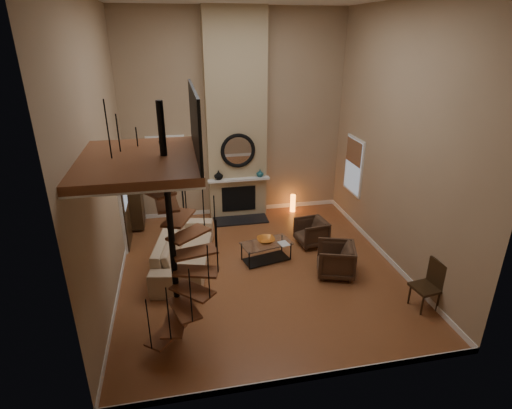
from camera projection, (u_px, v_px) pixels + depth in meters
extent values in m
cube|color=#A76135|center=(260.00, 269.00, 9.08)|extent=(6.00, 6.50, 0.01)
cube|color=tan|center=(235.00, 118.00, 10.93)|extent=(6.00, 0.02, 5.50)
cube|color=tan|center=(314.00, 217.00, 5.07)|extent=(6.00, 0.02, 5.50)
cube|color=tan|center=(100.00, 158.00, 7.45)|extent=(0.02, 6.50, 5.50)
cube|color=tan|center=(399.00, 142.00, 8.54)|extent=(0.02, 6.50, 5.50)
cube|color=white|center=(237.00, 209.00, 11.98)|extent=(6.00, 0.02, 0.12)
cube|color=white|center=(304.00, 378.00, 6.13)|extent=(6.00, 0.02, 0.12)
cube|color=white|center=(120.00, 282.00, 8.51)|extent=(0.02, 6.50, 0.12)
cube|color=white|center=(383.00, 253.00, 9.60)|extent=(0.02, 6.50, 0.12)
cube|color=tan|center=(236.00, 119.00, 10.76)|extent=(1.60, 0.38, 5.50)
cube|color=black|center=(241.00, 220.00, 11.39)|extent=(1.50, 0.60, 0.04)
cube|color=black|center=(239.00, 199.00, 11.44)|extent=(0.95, 0.02, 0.72)
cube|color=white|center=(239.00, 180.00, 11.13)|extent=(1.70, 0.18, 0.06)
torus|color=black|center=(238.00, 151.00, 10.87)|extent=(0.94, 0.10, 0.94)
cylinder|color=white|center=(238.00, 151.00, 10.88)|extent=(0.80, 0.01, 0.80)
imported|color=black|center=(219.00, 175.00, 11.01)|extent=(0.24, 0.24, 0.25)
imported|color=#184C55|center=(260.00, 173.00, 11.23)|extent=(0.20, 0.20, 0.21)
cube|color=white|center=(167.00, 163.00, 11.02)|extent=(1.02, 0.04, 1.52)
cube|color=#8C9EB2|center=(167.00, 163.00, 11.00)|extent=(0.90, 0.01, 1.40)
cube|color=#936442|center=(166.00, 156.00, 10.90)|extent=(0.90, 0.01, 0.98)
cube|color=white|center=(354.00, 166.00, 10.80)|extent=(0.04, 1.02, 1.52)
cube|color=#8C9EB2|center=(353.00, 166.00, 10.79)|extent=(0.01, 0.90, 1.40)
cube|color=#936442|center=(354.00, 152.00, 10.64)|extent=(0.01, 0.90, 0.63)
cube|color=white|center=(123.00, 205.00, 9.75)|extent=(0.06, 1.05, 2.16)
cube|color=#322010|center=(125.00, 206.00, 9.77)|extent=(0.05, 0.90, 2.05)
cube|color=#8C9EB2|center=(124.00, 189.00, 9.60)|extent=(0.01, 0.60, 0.90)
cube|color=brown|center=(139.00, 161.00, 5.82)|extent=(1.70, 2.20, 0.12)
cube|color=white|center=(140.00, 166.00, 5.85)|extent=(1.70, 2.20, 0.03)
cube|color=black|center=(195.00, 122.00, 5.76)|extent=(0.04, 2.20, 0.94)
cylinder|color=black|center=(171.00, 231.00, 6.34)|extent=(0.10, 0.10, 4.02)
cube|color=brown|center=(166.00, 335.00, 6.73)|extent=(0.71, 0.78, 0.04)
cylinder|color=black|center=(149.00, 325.00, 6.25)|extent=(0.02, 0.02, 0.94)
cube|color=brown|center=(175.00, 323.00, 6.59)|extent=(0.46, 0.77, 0.04)
cylinder|color=black|center=(168.00, 314.00, 6.08)|extent=(0.02, 0.02, 0.94)
cube|color=brown|center=(184.00, 309.00, 6.53)|extent=(0.55, 0.79, 0.04)
cylinder|color=black|center=(191.00, 296.00, 6.06)|extent=(0.02, 0.02, 0.94)
cube|color=brown|center=(192.00, 291.00, 6.54)|extent=(0.75, 0.74, 0.04)
cylinder|color=black|center=(208.00, 272.00, 6.18)|extent=(0.02, 0.02, 0.94)
cube|color=brown|center=(196.00, 271.00, 6.59)|extent=(0.79, 0.53, 0.04)
cylinder|color=black|center=(217.00, 247.00, 6.38)|extent=(0.02, 0.02, 0.94)
cube|color=brown|center=(195.00, 252.00, 6.65)|extent=(0.77, 0.48, 0.04)
cylinder|color=black|center=(215.00, 222.00, 6.59)|extent=(0.02, 0.02, 0.94)
cube|color=brown|center=(189.00, 234.00, 6.67)|extent=(0.77, 0.72, 0.04)
cylinder|color=black|center=(203.00, 201.00, 6.75)|extent=(0.02, 0.02, 0.94)
cube|color=brown|center=(179.00, 218.00, 6.64)|extent=(0.58, 0.79, 0.04)
cylinder|color=black|center=(184.00, 183.00, 6.78)|extent=(0.02, 0.02, 0.94)
cube|color=brown|center=(167.00, 203.00, 6.53)|extent=(0.41, 0.75, 0.04)
cylinder|color=black|center=(162.00, 169.00, 6.66)|extent=(0.02, 0.02, 0.94)
cube|color=brown|center=(155.00, 190.00, 6.34)|extent=(0.68, 0.79, 0.04)
cylinder|color=black|center=(139.00, 157.00, 6.39)|extent=(0.02, 0.02, 0.94)
cube|color=brown|center=(145.00, 178.00, 6.10)|extent=(0.80, 0.64, 0.04)
cylinder|color=black|center=(120.00, 146.00, 6.01)|extent=(0.02, 0.02, 0.94)
cube|color=brown|center=(139.00, 165.00, 5.84)|extent=(0.72, 0.34, 0.04)
cylinder|color=black|center=(108.00, 134.00, 5.59)|extent=(0.02, 0.02, 0.94)
cube|color=#322010|center=(134.00, 194.00, 10.69)|extent=(0.37, 0.79, 1.77)
imported|color=tan|center=(184.00, 249.00, 9.09)|extent=(1.53, 2.84, 0.79)
imported|color=#432D1F|center=(314.00, 232.00, 9.99)|extent=(0.79, 0.77, 0.64)
imported|color=#432D1F|center=(339.00, 260.00, 8.75)|extent=(0.99, 0.97, 0.72)
cube|color=silver|center=(266.00, 243.00, 9.26)|extent=(1.22, 0.80, 0.02)
cube|color=black|center=(266.00, 259.00, 9.42)|extent=(1.11, 0.69, 0.01)
cylinder|color=black|center=(249.00, 261.00, 8.96)|extent=(0.03, 0.03, 0.41)
cylinder|color=black|center=(291.00, 252.00, 9.35)|extent=(0.03, 0.03, 0.41)
cylinder|color=black|center=(242.00, 252.00, 9.33)|extent=(0.03, 0.03, 0.41)
cylinder|color=black|center=(282.00, 243.00, 9.72)|extent=(0.03, 0.03, 0.41)
imported|color=#C86E23|center=(266.00, 240.00, 9.28)|extent=(0.41, 0.41, 0.10)
imported|color=gray|center=(283.00, 244.00, 9.17)|extent=(0.26, 0.32, 0.03)
cylinder|color=black|center=(186.00, 236.00, 10.53)|extent=(0.36, 0.36, 0.03)
cylinder|color=black|center=(184.00, 208.00, 10.22)|extent=(0.04, 0.04, 1.56)
cylinder|color=#F2E5C6|center=(181.00, 180.00, 9.93)|extent=(0.40, 0.40, 0.32)
cylinder|color=orange|center=(293.00, 203.00, 11.90)|extent=(0.15, 0.15, 0.53)
cube|color=#322010|center=(426.00, 288.00, 7.65)|extent=(0.52, 0.52, 0.05)
cube|color=#322010|center=(437.00, 274.00, 7.61)|extent=(0.10, 0.45, 0.55)
cylinder|color=#322010|center=(422.00, 305.00, 7.53)|extent=(0.04, 0.04, 0.45)
cylinder|color=#322010|center=(438.00, 301.00, 7.63)|extent=(0.04, 0.04, 0.45)
cylinder|color=#322010|center=(410.00, 294.00, 7.84)|extent=(0.04, 0.04, 0.45)
cylinder|color=#322010|center=(425.00, 291.00, 7.95)|extent=(0.04, 0.04, 0.45)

